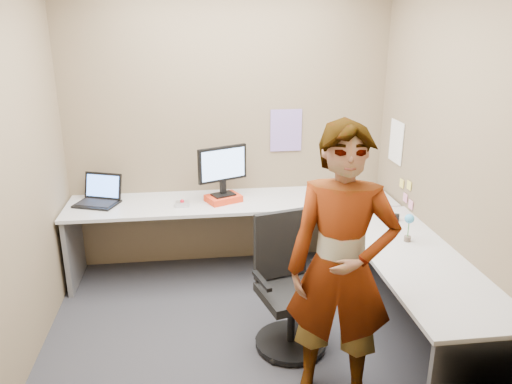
{
  "coord_description": "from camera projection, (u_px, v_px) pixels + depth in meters",
  "views": [
    {
      "loc": [
        -0.32,
        -3.31,
        2.27
      ],
      "look_at": [
        0.13,
        0.25,
        1.05
      ],
      "focal_mm": 35.0,
      "sensor_mm": 36.0,
      "label": 1
    }
  ],
  "objects": [
    {
      "name": "ground",
      "position": [
        244.0,
        331.0,
        3.88
      ],
      "size": [
        3.0,
        3.0,
        0.0
      ],
      "primitive_type": "plane",
      "color": "#26262B",
      "rests_on": "ground"
    },
    {
      "name": "wall_back",
      "position": [
        228.0,
        126.0,
        4.66
      ],
      "size": [
        3.0,
        0.0,
        3.0
      ],
      "primitive_type": "plane",
      "rotation": [
        1.57,
        0.0,
        0.0
      ],
      "color": "brown",
      "rests_on": "ground"
    },
    {
      "name": "wall_right",
      "position": [
        447.0,
        156.0,
        3.62
      ],
      "size": [
        0.0,
        2.7,
        2.7
      ],
      "primitive_type": "plane",
      "rotation": [
        1.57,
        0.0,
        -1.57
      ],
      "color": "brown",
      "rests_on": "ground"
    },
    {
      "name": "wall_left",
      "position": [
        14.0,
        171.0,
        3.26
      ],
      "size": [
        0.0,
        2.7,
        2.7
      ],
      "primitive_type": "plane",
      "rotation": [
        1.57,
        0.0,
        1.57
      ],
      "color": "brown",
      "rests_on": "ground"
    },
    {
      "name": "desk",
      "position": [
        291.0,
        238.0,
        4.1
      ],
      "size": [
        2.98,
        2.58,
        0.73
      ],
      "color": "#B7B7B7",
      "rests_on": "ground"
    },
    {
      "name": "paper_ream",
      "position": [
        223.0,
        198.0,
        4.52
      ],
      "size": [
        0.36,
        0.32,
        0.06
      ],
      "primitive_type": "cube",
      "rotation": [
        0.0,
        0.0,
        0.43
      ],
      "color": "red",
      "rests_on": "desk"
    },
    {
      "name": "monitor",
      "position": [
        223.0,
        167.0,
        4.44
      ],
      "size": [
        0.44,
        0.24,
        0.45
      ],
      "rotation": [
        0.0,
        0.0,
        0.43
      ],
      "color": "black",
      "rests_on": "paper_ream"
    },
    {
      "name": "laptop",
      "position": [
        100.0,
        196.0,
        4.47
      ],
      "size": [
        0.44,
        0.41,
        0.26
      ],
      "rotation": [
        0.0,
        0.0,
        -0.36
      ],
      "color": "black",
      "rests_on": "desk"
    },
    {
      "name": "trackball_mouse",
      "position": [
        182.0,
        204.0,
        4.4
      ],
      "size": [
        0.12,
        0.08,
        0.07
      ],
      "color": "#B7B7BC",
      "rests_on": "desk"
    },
    {
      "name": "origami",
      "position": [
        226.0,
        200.0,
        4.47
      ],
      "size": [
        0.1,
        0.1,
        0.06
      ],
      "primitive_type": "cone",
      "color": "white",
      "rests_on": "desk"
    },
    {
      "name": "stapler",
      "position": [
        390.0,
        217.0,
        4.1
      ],
      "size": [
        0.15,
        0.09,
        0.05
      ],
      "primitive_type": "cube",
      "rotation": [
        0.0,
        0.0,
        -0.37
      ],
      "color": "black",
      "rests_on": "desk"
    },
    {
      "name": "flower",
      "position": [
        409.0,
        223.0,
        3.66
      ],
      "size": [
        0.07,
        0.07,
        0.22
      ],
      "color": "brown",
      "rests_on": "desk"
    },
    {
      "name": "calendar_purple",
      "position": [
        286.0,
        130.0,
        4.73
      ],
      "size": [
        0.3,
        0.01,
        0.4
      ],
      "primitive_type": "cube",
      "color": "#846BB7",
      "rests_on": "wall_back"
    },
    {
      "name": "calendar_white",
      "position": [
        396.0,
        142.0,
        4.5
      ],
      "size": [
        0.01,
        0.28,
        0.38
      ],
      "primitive_type": "cube",
      "color": "white",
      "rests_on": "wall_right"
    },
    {
      "name": "sticky_note_a",
      "position": [
        409.0,
        185.0,
        4.26
      ],
      "size": [
        0.01,
        0.07,
        0.07
      ],
      "primitive_type": "cube",
      "color": "#F2E059",
      "rests_on": "wall_right"
    },
    {
      "name": "sticky_note_b",
      "position": [
        405.0,
        198.0,
        4.35
      ],
      "size": [
        0.01,
        0.07,
        0.07
      ],
      "primitive_type": "cube",
      "color": "pink",
      "rests_on": "wall_right"
    },
    {
      "name": "sticky_note_c",
      "position": [
        411.0,
        205.0,
        4.25
      ],
      "size": [
        0.01,
        0.07,
        0.07
      ],
      "primitive_type": "cube",
      "color": "pink",
      "rests_on": "wall_right"
    },
    {
      "name": "sticky_note_d",
      "position": [
        402.0,
        183.0,
        4.41
      ],
      "size": [
        0.01,
        0.07,
        0.07
      ],
      "primitive_type": "cube",
      "color": "#F2E059",
      "rests_on": "wall_right"
    },
    {
      "name": "office_chair",
      "position": [
        288.0,
        295.0,
        3.61
      ],
      "size": [
        0.55,
        0.53,
        0.98
      ],
      "rotation": [
        0.0,
        0.0,
        0.25
      ],
      "color": "black",
      "rests_on": "ground"
    },
    {
      "name": "person",
      "position": [
        341.0,
        269.0,
        2.95
      ],
      "size": [
        0.75,
        0.61,
        1.77
      ],
      "primitive_type": "imported",
      "rotation": [
        0.0,
        0.0,
        -0.32
      ],
      "color": "#999399",
      "rests_on": "ground"
    }
  ]
}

